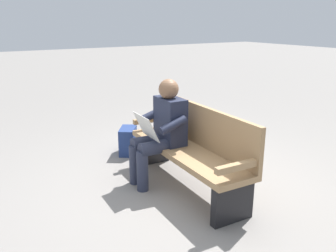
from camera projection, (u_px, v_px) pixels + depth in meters
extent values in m
plane|color=gray|center=(186.00, 187.00, 3.92)|extent=(40.00, 40.00, 0.00)
cube|color=#9E7A51|center=(186.00, 152.00, 3.80)|extent=(1.82, 0.56, 0.06)
cube|color=#9E7A51|center=(203.00, 126.00, 3.83)|extent=(1.80, 0.13, 0.45)
cube|color=#9E7A51|center=(239.00, 166.00, 3.05)|extent=(0.08, 0.48, 0.06)
cube|color=#9E7A51|center=(151.00, 120.00, 4.47)|extent=(0.08, 0.48, 0.06)
cube|color=black|center=(233.00, 202.00, 3.20)|extent=(0.10, 0.44, 0.39)
cube|color=black|center=(153.00, 149.00, 4.54)|extent=(0.10, 0.44, 0.39)
cube|color=#1E2338|center=(170.00, 121.00, 3.92)|extent=(0.41, 0.24, 0.52)
sphere|color=brown|center=(169.00, 89.00, 3.81)|extent=(0.22, 0.22, 0.22)
cylinder|color=#282D42|center=(158.00, 147.00, 3.81)|extent=(0.17, 0.43, 0.15)
cylinder|color=#282D42|center=(150.00, 142.00, 3.97)|extent=(0.17, 0.43, 0.15)
cylinder|color=#282D42|center=(143.00, 171.00, 3.79)|extent=(0.13, 0.13, 0.45)
cylinder|color=#282D42|center=(135.00, 165.00, 3.96)|extent=(0.13, 0.13, 0.45)
cylinder|color=#1E2338|center=(173.00, 125.00, 3.66)|extent=(0.10, 0.32, 0.18)
cylinder|color=#1E2338|center=(152.00, 115.00, 4.06)|extent=(0.10, 0.32, 0.18)
cube|color=silver|center=(146.00, 127.00, 3.79)|extent=(0.41, 0.15, 0.27)
cube|color=navy|center=(128.00, 141.00, 4.87)|extent=(0.41, 0.37, 0.37)
cube|color=navy|center=(137.00, 145.00, 4.88)|extent=(0.23, 0.18, 0.16)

